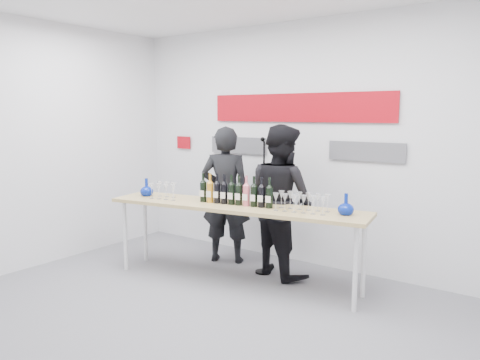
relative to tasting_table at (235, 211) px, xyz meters
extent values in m
plane|color=slate|center=(0.16, -0.89, -0.82)|extent=(5.00, 5.00, 0.00)
cube|color=silver|center=(0.16, 1.11, 0.68)|extent=(5.00, 0.04, 3.00)
cube|color=#A60711|center=(0.16, 1.08, 1.13)|extent=(2.50, 0.02, 0.35)
cube|color=#59595E|center=(-0.74, 1.08, 0.63)|extent=(0.90, 0.02, 0.22)
cube|color=#59595E|center=(1.06, 1.08, 0.63)|extent=(0.90, 0.02, 0.22)
cube|color=#A60711|center=(-1.74, 1.08, 0.63)|extent=(0.25, 0.02, 0.18)
cube|color=tan|center=(0.00, 0.00, 0.05)|extent=(3.01, 1.09, 0.04)
cylinder|color=silver|center=(-1.32, -0.43, -0.40)|extent=(0.05, 0.05, 0.85)
cylinder|color=silver|center=(1.39, 0.04, -0.40)|extent=(0.05, 0.05, 0.85)
cylinder|color=silver|center=(-1.39, -0.04, -0.40)|extent=(0.05, 0.05, 0.85)
cylinder|color=silver|center=(1.32, 0.43, -0.40)|extent=(0.05, 0.05, 0.85)
imported|color=black|center=(-0.55, 0.55, 0.04)|extent=(0.74, 0.63, 1.72)
imported|color=black|center=(0.26, 0.55, 0.06)|extent=(1.03, 0.92, 1.76)
cylinder|color=black|center=(0.09, 0.45, -0.81)|extent=(0.19, 0.19, 0.02)
cylinder|color=black|center=(0.09, 0.45, -0.04)|extent=(0.02, 0.02, 1.57)
sphere|color=black|center=(0.09, 0.42, 0.77)|extent=(0.05, 0.05, 0.05)
camera|label=1|loc=(3.00, -4.05, 1.07)|focal=35.00mm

